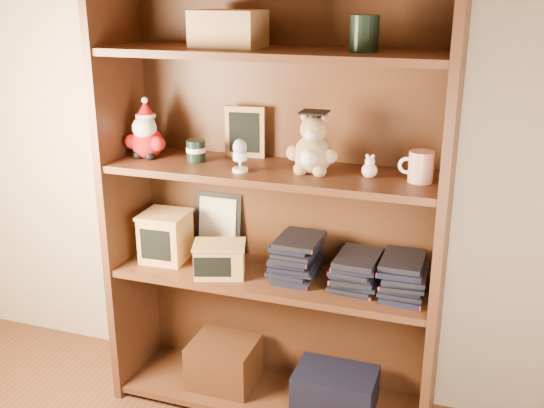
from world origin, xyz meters
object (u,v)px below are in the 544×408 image
(bookcase, at_px, (276,211))
(treats_box, at_px, (166,236))
(teacher_mug, at_px, (420,167))
(grad_teddy_bear, at_px, (313,149))

(bookcase, bearing_deg, treats_box, -173.10)
(bookcase, distance_m, teacher_mug, 0.55)
(grad_teddy_bear, height_order, treats_box, grad_teddy_bear)
(teacher_mug, distance_m, treats_box, 0.99)
(bookcase, height_order, teacher_mug, bookcase)
(bookcase, bearing_deg, grad_teddy_bear, -21.07)
(bookcase, height_order, grad_teddy_bear, bookcase)
(bookcase, relative_size, treats_box, 8.60)
(teacher_mug, bearing_deg, treats_box, -179.95)
(grad_teddy_bear, xyz_separation_m, treats_box, (-0.57, 0.01, -0.39))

